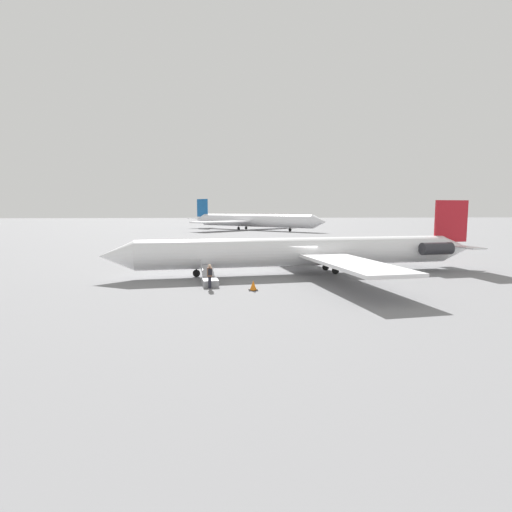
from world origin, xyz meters
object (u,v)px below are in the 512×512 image
Objects in this scene: airplane_far_center at (250,220)px; airplane_main at (311,251)px; boarding_stairs at (209,280)px; passenger at (210,274)px.

airplane_main is at bearing -43.66° from airplane_far_center.
airplane_main reaches higher than boarding_stairs.
passenger is at bearing 174.98° from boarding_stairs.
airplane_main is 19.57× the size of passenger.
airplane_main reaches higher than passenger.
airplane_main is 10.89m from passenger.
airplane_far_center reaches higher than boarding_stairs.
airplane_main is 0.84× the size of airplane_far_center.
passenger is (-0.04, 1.45, 0.64)m from boarding_stairs.
passenger reaches higher than boarding_stairs.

